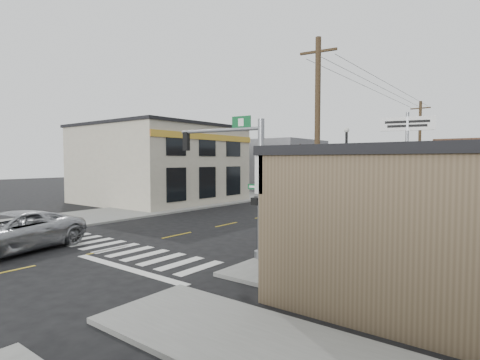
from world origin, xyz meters
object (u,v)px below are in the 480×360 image
Objects in this scene: lamp_post at (347,170)px; dance_center_sign at (407,139)px; bare_tree at (319,153)px; utility_pole_far at (419,154)px; utility_pole_near at (317,144)px; traffic_signal_pole at (247,173)px; suv at (9,233)px; guide_sign at (331,200)px; fire_hydrant at (347,233)px.

dance_center_sign reaches higher than lamp_post.
utility_pole_far reaches higher than bare_tree.
traffic_signal_pole is at bearing -141.16° from utility_pole_near.
suv is 13.21m from utility_pole_near.
utility_pole_far is at bearing 81.97° from dance_center_sign.
utility_pole_near is (1.20, -4.13, 2.66)m from guide_sign.
lamp_post reaches higher than bare_tree.
fire_hydrant is (2.17, 4.77, -2.83)m from traffic_signal_pole.
dance_center_sign is at bearing 72.02° from lamp_post.
traffic_signal_pole is 3.08m from bare_tree.
dance_center_sign is 1.31× the size of bare_tree.
traffic_signal_pole is 13.50m from dance_center_sign.
traffic_signal_pole is at bearing -114.51° from fire_hydrant.
bare_tree is (10.37, 7.51, 3.31)m from suv.
bare_tree is at bearing -95.24° from fire_hydrant.
guide_sign is 0.32× the size of utility_pole_far.
guide_sign is at bearing 39.15° from suv.
traffic_signal_pole is 2.05× the size of guide_sign.
fire_hydrant is 14.98m from utility_pole_far.
traffic_signal_pole is 19.40m from utility_pole_far.
bare_tree reaches higher than guide_sign.
guide_sign is at bearing 98.26° from utility_pole_near.
suv is at bearing -152.76° from utility_pole_near.
suv is at bearing -144.11° from bare_tree.
utility_pole_near reaches higher than bare_tree.
guide_sign is 2.41m from fire_hydrant.
traffic_signal_pole is at bearing 19.74° from suv.
fire_hydrant is 0.11× the size of dance_center_sign.
traffic_signal_pole is 0.98× the size of lamp_post.
guide_sign is 5.06m from utility_pole_near.
fire_hydrant is 0.15× the size of bare_tree.
utility_pole_near is (10.37, 7.31, 3.67)m from suv.
utility_pole_near reaches higher than guide_sign.
suv is at bearing -136.65° from fire_hydrant.
fire_hydrant is 9.56m from dance_center_sign.
traffic_signal_pole reaches higher than bare_tree.
guide_sign is (0.74, 6.20, -1.52)m from traffic_signal_pole.
dance_center_sign is (1.88, 4.94, 1.85)m from lamp_post.
utility_pole_near is (1.94, 2.07, 1.14)m from traffic_signal_pole.
traffic_signal_pole is 0.81× the size of dance_center_sign.
bare_tree is 0.41m from utility_pole_near.
suv is 10.24m from traffic_signal_pole.
bare_tree is (-0.74, -10.85, -1.03)m from dance_center_sign.
utility_pole_near is at bearing -88.50° from utility_pole_far.
dance_center_sign reaches higher than bare_tree.
suv is at bearing -121.69° from lamp_post.
traffic_signal_pole is at bearing -94.19° from utility_pole_far.
suv is 1.12× the size of traffic_signal_pole.
utility_pole_far is at bearing 86.02° from lamp_post.
lamp_post is at bearing -94.70° from utility_pole_far.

